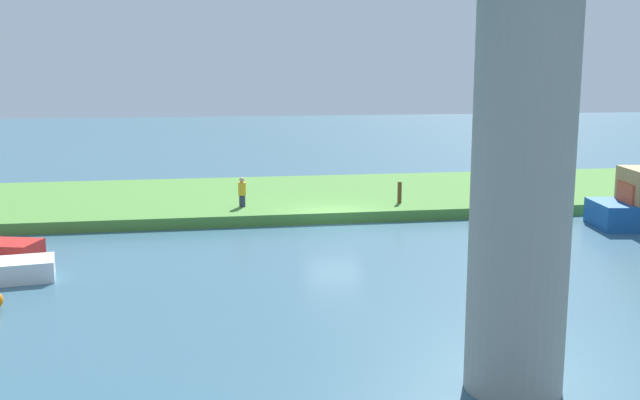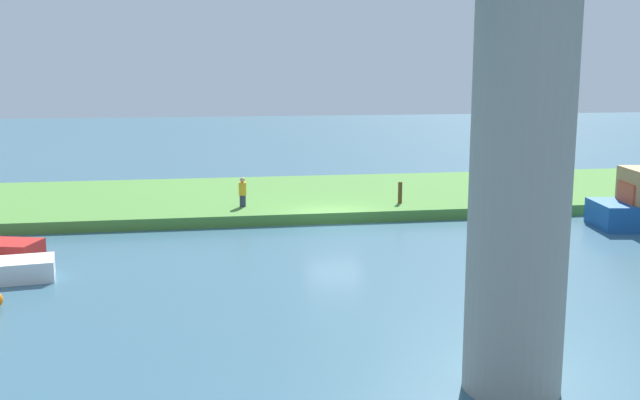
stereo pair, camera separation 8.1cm
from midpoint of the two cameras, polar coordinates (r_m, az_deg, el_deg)
ground_plane at (r=33.15m, az=0.99°, el=-1.86°), size 160.00×160.00×0.00m
grassy_bank at (r=38.91m, az=-0.66°, el=0.28°), size 80.00×12.00×0.50m
bridge_pylon at (r=15.71m, az=15.25°, el=3.59°), size 2.09×2.09×10.28m
person_on_bank at (r=34.65m, az=-6.09°, el=0.62°), size 0.41×0.41×1.39m
mooring_post at (r=35.66m, az=6.08°, el=0.58°), size 0.20×0.20×1.02m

